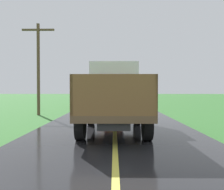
% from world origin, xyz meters
% --- Properties ---
extents(banana_truck_near, '(2.38, 5.82, 2.80)m').
position_xyz_m(banana_truck_near, '(-0.05, 11.09, 1.47)').
color(banana_truck_near, '#2D2D30').
rests_on(banana_truck_near, road_surface).
extents(banana_truck_far, '(2.38, 5.81, 2.80)m').
position_xyz_m(banana_truck_far, '(-0.39, 26.61, 1.46)').
color(banana_truck_far, '#2D2D30').
rests_on(banana_truck_far, road_surface).
extents(utility_pole_roadside, '(2.12, 0.20, 6.02)m').
position_xyz_m(utility_pole_roadside, '(-5.03, 16.94, 3.30)').
color(utility_pole_roadside, brown).
rests_on(utility_pole_roadside, ground).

